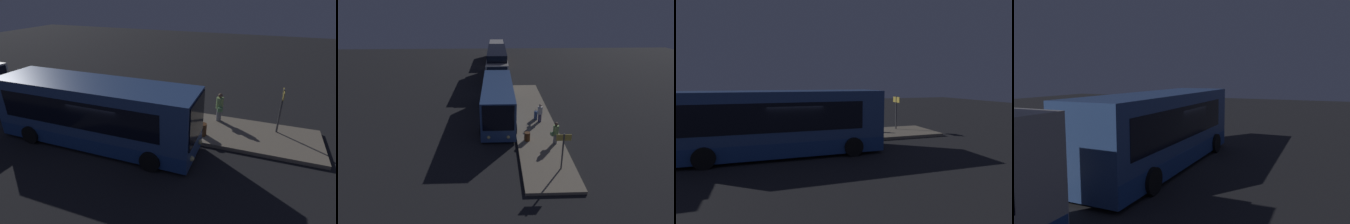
{
  "view_description": "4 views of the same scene",
  "coord_description": "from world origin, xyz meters",
  "views": [
    {
      "loc": [
        6.63,
        -9.38,
        7.01
      ],
      "look_at": [
        2.84,
        0.82,
        1.95
      ],
      "focal_mm": 28.0,
      "sensor_mm": 36.0,
      "label": 1
    },
    {
      "loc": [
        21.2,
        0.14,
        9.59
      ],
      "look_at": [
        2.84,
        0.82,
        1.95
      ],
      "focal_mm": 28.0,
      "sensor_mm": 36.0,
      "label": 2
    },
    {
      "loc": [
        -1.39,
        -12.77,
        3.57
      ],
      "look_at": [
        2.84,
        0.82,
        1.95
      ],
      "focal_mm": 28.0,
      "sensor_mm": 36.0,
      "label": 3
    },
    {
      "loc": [
        -12.85,
        -6.21,
        3.93
      ],
      "look_at": [
        2.84,
        0.82,
        1.95
      ],
      "focal_mm": 35.0,
      "sensor_mm": 36.0,
      "label": 4
    }
  ],
  "objects": [
    {
      "name": "ground",
      "position": [
        0.0,
        0.0,
        0.0
      ],
      "size": [
        80.0,
        80.0,
        0.0
      ],
      "primitive_type": "plane",
      "color": "#232326"
    },
    {
      "name": "platform",
      "position": [
        0.0,
        3.29,
        0.09
      ],
      "size": [
        20.0,
        3.38,
        0.19
      ],
      "color": "gray",
      "rests_on": "ground"
    },
    {
      "name": "bus_lead",
      "position": [
        -0.72,
        0.22,
        1.56
      ],
      "size": [
        10.19,
        2.89,
        3.15
      ],
      "color": "#33518C",
      "rests_on": "ground"
    },
    {
      "name": "bus_second",
      "position": [
        -13.48,
        0.22,
        1.82
      ],
      "size": [
        11.84,
        2.89,
        4.01
      ],
      "color": "#B2ADA8",
      "rests_on": "ground"
    },
    {
      "name": "bus_third",
      "position": [
        -26.67,
        0.22,
        1.5
      ],
      "size": [
        10.79,
        2.83,
        3.01
      ],
      "color": "silver",
      "rests_on": "ground"
    },
    {
      "name": "passenger_boarding",
      "position": [
        0.86,
        3.77,
        1.04
      ],
      "size": [
        0.53,
        0.67,
        1.61
      ],
      "rotation": [
        0.0,
        0.0,
        2.79
      ],
      "color": "#4C476B",
      "rests_on": "platform"
    },
    {
      "name": "passenger_waiting",
      "position": [
        4.66,
        4.3,
        1.07
      ],
      "size": [
        0.51,
        0.65,
        1.66
      ],
      "rotation": [
        0.0,
        0.0,
        -2.82
      ],
      "color": "gray",
      "rests_on": "platform"
    },
    {
      "name": "suitcase",
      "position": [
        0.33,
        3.5,
        0.56
      ],
      "size": [
        0.37,
        0.24,
        0.98
      ],
      "color": "#334C7F",
      "rests_on": "platform"
    },
    {
      "name": "sign_post",
      "position": [
        7.79,
        4.03,
        1.73
      ],
      "size": [
        0.1,
        0.9,
        2.39
      ],
      "color": "#4C4C51",
      "rests_on": "platform"
    },
    {
      "name": "trash_bin",
      "position": [
        4.17,
        2.33,
        0.51
      ],
      "size": [
        0.44,
        0.44,
        0.65
      ],
      "color": "#593319",
      "rests_on": "platform"
    }
  ]
}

